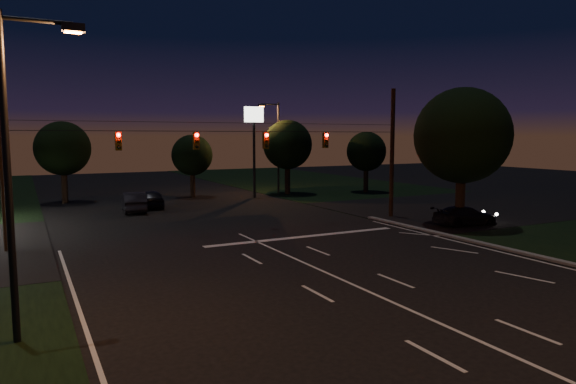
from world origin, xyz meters
TOP-DOWN VIEW (x-y plane):
  - ground at (0.00, 0.00)m, footprint 140.00×140.00m
  - cross_street_right at (20.00, 16.00)m, footprint 20.00×16.00m
  - center_line at (0.00, -6.00)m, footprint 0.14×40.00m
  - stop_bar at (3.00, 11.50)m, footprint 12.00×0.50m
  - utility_pole_right at (12.00, 15.00)m, footprint 0.30×0.30m
  - utility_pole_left at (-12.00, 15.00)m, footprint 0.28×0.28m
  - signal_span at (-0.00, 14.96)m, footprint 24.00×0.40m
  - pole_sign_right at (8.00, 30.00)m, footprint 1.80×0.30m
  - street_light_left at (-11.24, 2.00)m, footprint 2.20×0.35m
  - street_light_right_far at (11.24, 32.00)m, footprint 2.20×0.35m
  - tree_right_near at (13.53, 10.17)m, footprint 6.00×6.00m
  - tree_far_b at (-7.98, 34.13)m, footprint 4.60×4.60m
  - tree_far_c at (3.02, 33.10)m, footprint 3.80×3.80m
  - tree_far_d at (12.02, 31.13)m, footprint 4.80×4.80m
  - tree_far_e at (20.02, 29.11)m, footprint 4.00×4.00m
  - car_oncoming_a at (-2.03, 27.72)m, footprint 2.19×4.42m
  - car_oncoming_b at (-3.76, 25.94)m, footprint 2.05×4.70m
  - car_cross at (13.98, 10.00)m, footprint 4.48×2.28m

SIDE VIEW (x-z plane):
  - ground at x=0.00m, z-range 0.00..0.00m
  - cross_street_right at x=20.00m, z-range -0.01..0.01m
  - utility_pole_right at x=12.00m, z-range -4.50..4.50m
  - utility_pole_left at x=-12.00m, z-range -4.00..4.00m
  - center_line at x=0.00m, z-range 0.00..0.01m
  - stop_bar at x=3.00m, z-range 0.00..0.01m
  - car_cross at x=13.98m, z-range 0.00..1.25m
  - car_oncoming_a at x=-2.03m, z-range 0.00..1.45m
  - car_oncoming_b at x=-3.76m, z-range 0.00..1.50m
  - tree_far_c at x=3.02m, z-range 0.97..6.83m
  - tree_far_e at x=20.02m, z-range 1.03..7.20m
  - tree_far_b at x=-7.98m, z-range 1.12..8.10m
  - tree_far_d at x=12.02m, z-range 1.18..8.47m
  - street_light_left at x=-11.24m, z-range 0.74..9.74m
  - street_light_right_far at x=11.24m, z-range 0.74..9.74m
  - signal_span at x=0.00m, z-range 4.72..6.28m
  - tree_right_near at x=13.53m, z-range 1.30..10.06m
  - pole_sign_right at x=8.00m, z-range 2.04..10.44m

